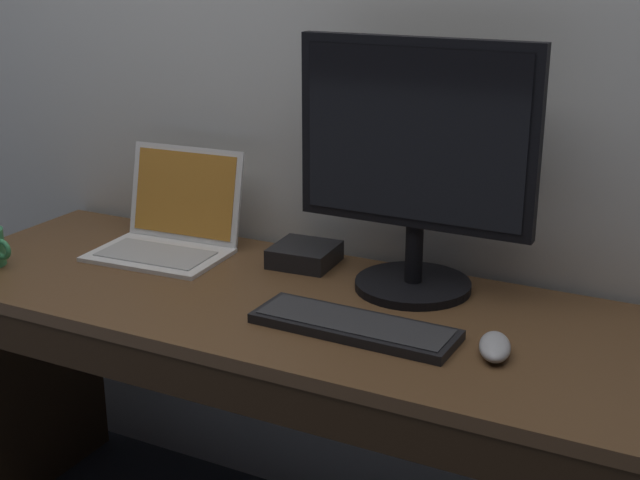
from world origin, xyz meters
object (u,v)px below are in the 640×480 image
Objects in this scene: external_monitor at (415,162)px; wired_keyboard at (354,326)px; computer_mouse at (495,347)px; external_drive_box at (305,255)px; laptop_white at (172,224)px.

external_monitor reaches higher than wired_keyboard.
external_drive_box reaches higher than computer_mouse.
laptop_white reaches higher than computer_mouse.
computer_mouse is 0.59m from external_drive_box.
external_monitor is at bearing 85.00° from wired_keyboard.
computer_mouse is at bearing -26.65° from external_drive_box.
wired_keyboard is 2.87× the size of external_drive_box.
external_monitor is at bearing 121.78° from computer_mouse.
external_monitor is 1.32× the size of wired_keyboard.
laptop_white is at bearing -179.19° from external_monitor.
laptop_white is 0.80× the size of wired_keyboard.
laptop_white is at bearing 158.77° from wired_keyboard.
wired_keyboard is at bearing -95.00° from external_monitor.
external_drive_box is at bearing 9.13° from laptop_white.
computer_mouse is 0.81× the size of external_drive_box.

